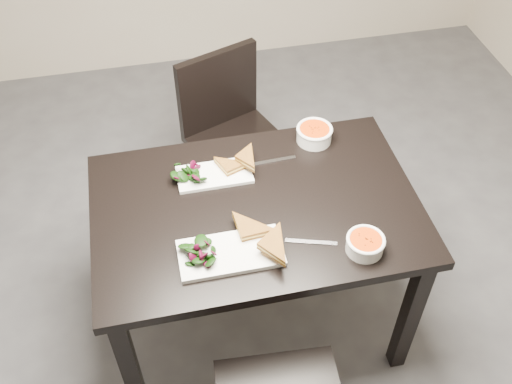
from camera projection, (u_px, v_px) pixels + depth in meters
table at (256, 223)px, 2.24m from camera, size 1.20×0.80×0.75m
chair_far at (231, 128)px, 2.89m from camera, size 0.54×0.54×0.85m
plate_near at (231, 253)px, 2.01m from camera, size 0.35×0.18×0.02m
sandwich_near at (248, 239)px, 2.00m from camera, size 0.19×0.15×0.06m
salad_near at (201, 252)px, 1.97m from camera, size 0.11×0.10×0.05m
soup_bowl_near at (365, 243)px, 2.00m from camera, size 0.13×0.13×0.06m
cutlery_near at (311, 242)px, 2.05m from camera, size 0.18×0.07×0.00m
plate_far at (214, 175)px, 2.27m from camera, size 0.29×0.14×0.01m
sandwich_far at (232, 169)px, 2.25m from camera, size 0.17×0.15×0.05m
salad_far at (188, 174)px, 2.24m from camera, size 0.09×0.08×0.04m
soup_bowl_far at (314, 133)px, 2.40m from camera, size 0.15×0.15×0.07m
cutlery_far at (274, 161)px, 2.34m from camera, size 0.18×0.02×0.00m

